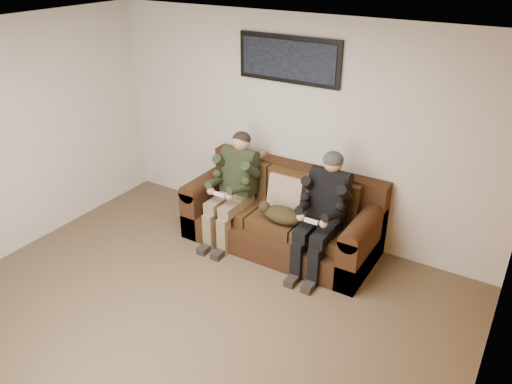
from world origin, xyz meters
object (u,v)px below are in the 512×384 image
Objects in this scene: sofa at (284,217)px; person_right at (324,206)px; framed_poster at (289,59)px; person_left at (234,182)px; cat at (281,214)px.

person_right is (0.58, -0.19, 0.39)m from sofa.
person_right is at bearing -36.40° from framed_poster.
sofa is at bearing 18.02° from person_left.
person_right is at bearing 0.02° from person_left.
sofa is at bearing -62.61° from framed_poster.
cat is (0.69, -0.09, -0.19)m from person_left.
person_left is 1.53m from framed_poster.
person_left is at bearing -161.98° from sofa.
sofa is 0.36m from cat.
sofa is 1.79× the size of framed_poster.
person_left reaches higher than sofa.
person_left is at bearing 172.52° from cat.
sofa is 0.72m from person_right.
person_left is 0.99× the size of person_right.
person_left is at bearing -123.36° from framed_poster.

